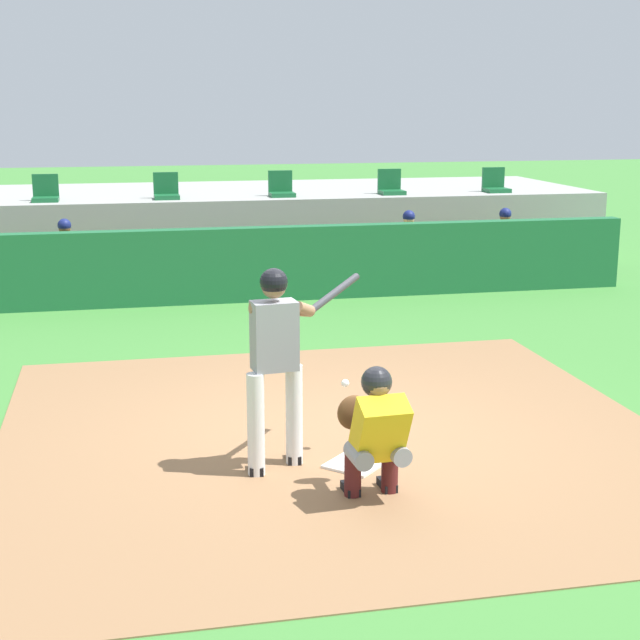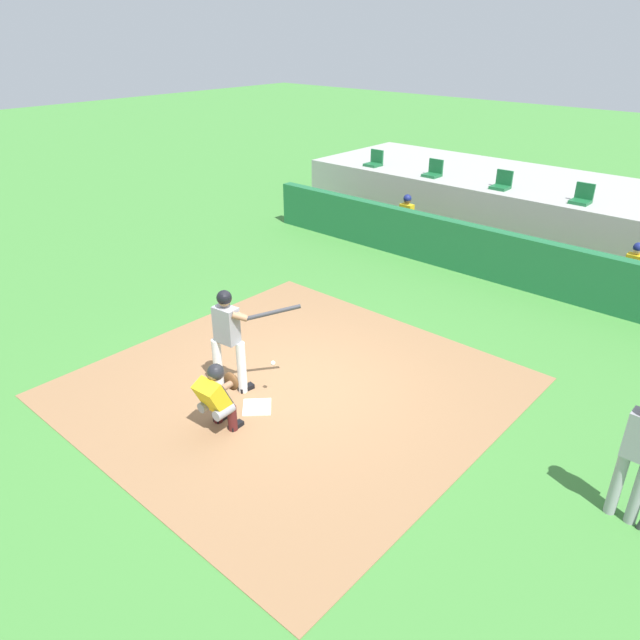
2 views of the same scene
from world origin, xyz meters
name	(u,v)px [view 2 (image 2 of 2)]	position (x,y,z in m)	size (l,w,h in m)	color
ground_plane	(292,387)	(0.00, 0.00, 0.00)	(80.00, 80.00, 0.00)	#428438
dirt_infield	(292,387)	(0.00, 0.00, 0.01)	(6.40, 6.40, 0.01)	#936B47
home_plate	(257,407)	(0.00, -0.80, 0.02)	(0.44, 0.44, 0.02)	white
batter_at_plate	(229,335)	(-0.68, -0.71, 1.04)	(1.20, 0.94, 1.80)	silver
catcher_crouched	(218,395)	(-0.02, -1.52, 0.61)	(0.50, 1.48, 1.13)	gray
on_deck_batter	(640,451)	(5.03, 0.62, 1.02)	(0.58, 0.23, 1.79)	#99999E
dugout_wall	(483,253)	(0.00, 6.50, 0.60)	(13.00, 0.30, 1.20)	#1E6638
dugout_bench	(500,256)	(0.00, 7.50, 0.23)	(11.80, 0.44, 0.45)	olive
dugout_player_0	(404,218)	(-2.85, 7.34, 0.67)	(0.49, 0.70, 1.30)	#939399
dugout_player_1	(631,272)	(3.03, 7.34, 0.67)	(0.49, 0.70, 1.30)	#939399
stands_platform	(557,209)	(0.00, 10.90, 0.70)	(15.00, 4.40, 1.40)	#9E9E99
stadium_seat_0	(375,161)	(-5.42, 9.38, 1.53)	(0.46, 0.46, 0.48)	#196033
stadium_seat_1	(433,172)	(-3.25, 9.38, 1.53)	(0.46, 0.46, 0.48)	#196033
stadium_seat_2	(502,184)	(-1.08, 9.38, 1.53)	(0.46, 0.46, 0.48)	#196033
stadium_seat_3	(582,198)	(1.08, 9.38, 1.53)	(0.46, 0.46, 0.48)	#196033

